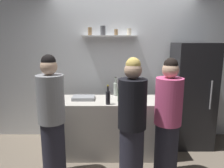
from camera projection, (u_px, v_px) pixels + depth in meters
back_wall_assembly at (121, 67)px, 3.91m from camera, size 4.80×0.32×2.60m
refrigerator at (190, 95)px, 3.61m from camera, size 0.64×0.64×1.75m
counter at (112, 127)px, 3.38m from camera, size 1.77×0.63×0.88m
baking_pan at (83, 98)px, 3.31m from camera, size 0.34×0.24×0.05m
utensil_holder at (164, 97)px, 3.24m from camera, size 0.09×0.09×0.22m
wine_bottle_pale_glass at (115, 89)px, 3.52m from camera, size 0.07×0.07×0.32m
wine_bottle_amber_glass at (136, 90)px, 3.44m from camera, size 0.07×0.07×0.31m
wine_bottle_green_glass at (119, 95)px, 3.20m from camera, size 0.07×0.07×0.28m
wine_bottle_dark_glass at (107, 97)px, 3.04m from camera, size 0.06×0.06×0.28m
water_bottle_plastic at (131, 96)px, 3.12m from camera, size 0.09×0.09×0.24m
person_grey_hoodie at (51, 119)px, 2.71m from camera, size 0.34×0.34×1.62m
person_blonde at (131, 125)px, 2.57m from camera, size 0.34×0.34×1.60m
person_pink_top at (167, 121)px, 2.71m from camera, size 0.34×0.34×1.58m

